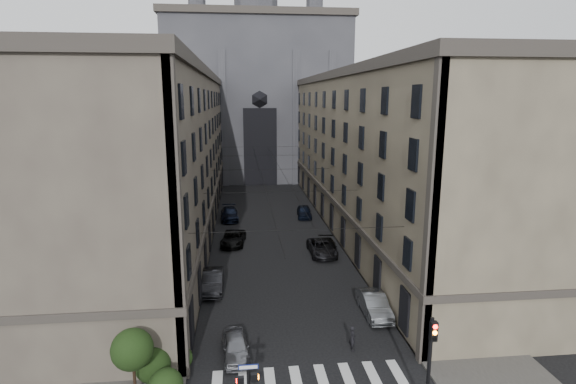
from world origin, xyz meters
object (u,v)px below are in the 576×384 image
object	(u,v)px
car_left_midfar	(233,238)
car_right_midfar	(327,247)
car_right_near	(374,305)
car_right_midnear	(322,248)
car_left_far	(230,214)
traffic_light_right	(431,354)
car_left_near	(236,346)
car_left_midnear	(212,281)
gothic_tower	(257,88)
car_right_far	(304,212)
pedestrian	(352,338)

from	to	relation	value
car_left_midfar	car_right_midfar	world-z (taller)	car_left_midfar
car_right_near	car_right_midnear	bearing A→B (deg)	96.92
car_left_far	car_right_midfar	size ratio (longest dim) A/B	1.14
car_left_far	car_right_midfar	xyz separation A→B (m)	(10.30, -14.47, -0.10)
car_left_far	car_right_midfar	bearing A→B (deg)	-57.43
traffic_light_right	car_left_midfar	bearing A→B (deg)	110.02
traffic_light_right	car_right_near	size ratio (longest dim) A/B	1.08
car_left_near	car_right_midnear	world-z (taller)	car_right_midnear
car_left_midnear	car_left_far	world-z (taller)	car_left_midnear
gothic_tower	car_left_midfar	bearing A→B (deg)	-95.85
car_right_near	car_right_far	world-z (taller)	car_right_near
gothic_tower	traffic_light_right	distance (m)	74.67
car_left_far	car_right_midnear	size ratio (longest dim) A/B	1.01
car_right_midnear	car_right_far	bearing A→B (deg)	88.12
car_right_midfar	car_left_midfar	bearing A→B (deg)	163.81
car_right_midfar	pedestrian	xyz separation A→B (m)	(-1.86, -17.91, 0.13)
pedestrian	car_left_midnear	bearing A→B (deg)	38.27
gothic_tower	traffic_light_right	world-z (taller)	gothic_tower
car_left_far	car_right_near	xyz separation A→B (m)	(11.21, -27.91, 0.01)
car_left_far	car_right_near	size ratio (longest dim) A/B	1.12
car_right_midfar	pedestrian	distance (m)	18.00
car_left_near	car_left_midfar	bearing A→B (deg)	85.43
car_right_far	car_left_midfar	bearing A→B (deg)	-127.04
traffic_light_right	car_left_near	size ratio (longest dim) A/B	1.27
car_right_far	car_right_near	bearing A→B (deg)	-83.06
car_left_far	car_right_midfar	world-z (taller)	car_left_far
traffic_light_right	car_right_far	xyz separation A→B (m)	(-0.85, 38.61, -2.50)
gothic_tower	car_right_midfar	xyz separation A→B (m)	(5.07, -49.05, -17.11)
car_left_midnear	car_right_far	distance (m)	24.95
car_left_midfar	car_right_midnear	bearing A→B (deg)	-18.98
car_left_far	car_right_midnear	xyz separation A→B (m)	(9.67, -14.69, -0.04)
pedestrian	gothic_tower	bearing A→B (deg)	-1.93
car_left_far	car_right_far	xyz separation A→B (m)	(9.99, 0.15, 0.00)
car_right_midnear	car_right_near	bearing A→B (deg)	-84.04
gothic_tower	car_right_near	world-z (taller)	gothic_tower
traffic_light_right	car_left_near	world-z (taller)	traffic_light_right
car_left_near	car_left_midfar	world-z (taller)	car_left_midfar
car_left_near	car_left_midnear	world-z (taller)	car_left_midnear
traffic_light_right	car_left_midnear	xyz separation A→B (m)	(-11.80, 16.19, -2.46)
car_left_midnear	car_right_midnear	bearing A→B (deg)	35.20
car_right_midnear	car_right_midfar	size ratio (longest dim) A/B	1.13
car_left_far	pedestrian	world-z (taller)	pedestrian
gothic_tower	car_left_midnear	size ratio (longest dim) A/B	11.59
gothic_tower	traffic_light_right	size ratio (longest dim) A/B	11.15
traffic_light_right	car_right_midnear	xyz separation A→B (m)	(-1.16, 23.77, -2.54)
gothic_tower	car_left_midnear	world-z (taller)	gothic_tower
car_right_midfar	car_right_midnear	bearing A→B (deg)	-154.54
car_left_midfar	pedestrian	xyz separation A→B (m)	(7.82, -21.94, 0.10)
car_right_far	car_right_midnear	bearing A→B (deg)	-86.77
car_right_near	pedestrian	world-z (taller)	pedestrian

